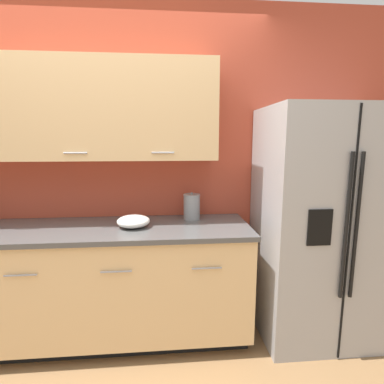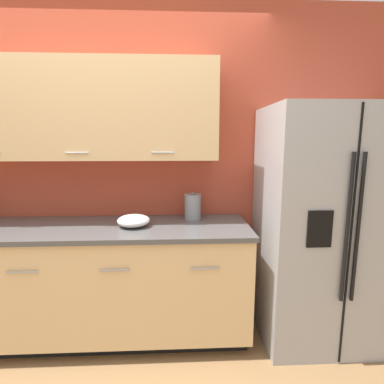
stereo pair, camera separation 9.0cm
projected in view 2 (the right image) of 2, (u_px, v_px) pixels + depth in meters
wall_back at (107, 154)px, 2.42m from camera, size 10.00×0.39×2.60m
counter_unit at (86, 282)px, 2.29m from camera, size 2.48×0.64×0.90m
refrigerator at (324, 226)px, 2.26m from camera, size 0.92×0.73×1.76m
steel_canister at (193, 207)px, 2.40m from camera, size 0.13×0.13×0.22m
mixing_bowl at (134, 221)px, 2.20m from camera, size 0.24×0.24×0.09m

